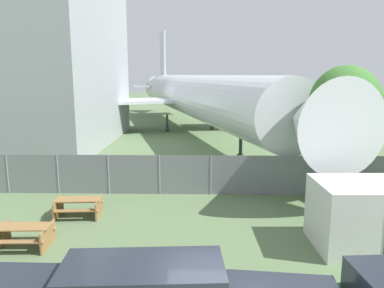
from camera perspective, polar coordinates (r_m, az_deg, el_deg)
The scene contains 6 objects.
perimeter_fence at distance 18.61m, azimuth 2.86°, elevation -4.74°, with size 56.07×0.07×1.99m.
airplane at distance 38.15m, azimuth 0.20°, elevation 7.32°, with size 39.37×47.85×11.98m.
portable_cabin at distance 14.27m, azimuth 24.76°, elevation -9.87°, with size 3.35×2.63×2.31m.
picnic_bench_near_cabin at distance 16.67m, azimuth -16.92°, elevation -8.90°, with size 2.00×1.54×0.76m.
picnic_bench_open_grass at distance 14.51m, azimuth -24.23°, elevation -12.36°, with size 1.88×1.47×0.76m.
tree_near_hangar at distance 18.72m, azimuth 22.26°, elevation 5.46°, with size 3.27×3.27×6.33m.
Camera 1 is at (-0.57, -6.56, 5.89)m, focal length 35.00 mm.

